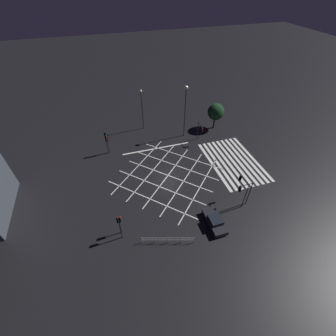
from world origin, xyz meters
TOP-DOWN VIEW (x-y plane):
  - ground_plane at (0.00, 0.00)m, footprint 200.00×200.00m
  - road_markings at (0.33, -7.95)m, footprint 18.29×24.50m
  - traffic_light_se_main at (6.93, -8.21)m, footprint 1.94×0.36m
  - traffic_light_nw_cross at (-7.98, 8.36)m, footprint 0.36×0.39m
  - traffic_light_ne_cross at (8.46, 8.28)m, footprint 0.36×0.39m
  - traffic_light_nw_main at (-8.63, 8.49)m, footprint 0.39×0.36m
  - traffic_light_sw_cross at (-8.52, -7.68)m, footprint 0.36×2.04m
  - traffic_light_sw_main at (-7.79, -7.85)m, footprint 2.16×0.36m
  - traffic_light_ne_main at (8.48, 8.14)m, footprint 0.39×0.36m
  - street_lamp_east at (9.77, -6.17)m, footprint 0.64×0.64m
  - street_lamp_west at (14.52, 0.68)m, footprint 0.50×0.50m
  - street_tree_near at (10.61, -12.90)m, footprint 3.19×3.19m
  - waiting_car at (-10.26, -3.05)m, footprint 4.16×1.76m
  - pedestrian_railing at (-10.99, 3.37)m, footprint 1.88×6.01m

SIDE VIEW (x-z plane):
  - ground_plane at x=0.00m, z-range 0.00..0.00m
  - road_markings at x=0.33m, z-range 0.00..0.01m
  - waiting_car at x=-10.26m, z-range -0.05..1.30m
  - pedestrian_railing at x=-10.99m, z-range 0.15..1.20m
  - traffic_light_nw_cross at x=-7.98m, z-range 0.70..3.93m
  - traffic_light_ne_main at x=8.48m, z-range 0.74..4.19m
  - traffic_light_se_main at x=6.93m, z-range 0.83..4.50m
  - traffic_light_nw_main at x=-8.63m, z-range 0.86..4.88m
  - traffic_light_sw_cross at x=-8.52m, z-range 0.97..5.20m
  - traffic_light_ne_cross at x=8.46m, z-range 0.93..5.33m
  - traffic_light_sw_main at x=-7.79m, z-range 1.00..5.37m
  - street_tree_near at x=10.61m, z-range 0.95..6.09m
  - street_lamp_west at x=14.52m, z-range 1.59..9.59m
  - street_lamp_east at x=9.77m, z-range 2.58..12.38m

